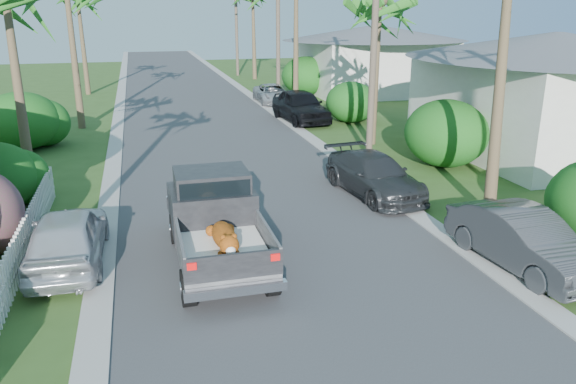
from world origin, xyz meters
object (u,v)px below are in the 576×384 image
object	(u,v)px
house_right_far	(374,62)
utility_pole_b	(374,38)
parked_car_rn	(523,240)
utility_pole_c	(278,27)
parked_car_rm	(374,176)
parked_car_ln	(68,237)
parked_car_rd	(273,94)
utility_pole_d	(236,22)
house_right_near	(550,98)
pickup_truck	(214,216)
parked_car_rf	(301,106)
palm_r_b	(379,1)

from	to	relation	value
house_right_far	utility_pole_b	bearing A→B (deg)	-113.52
parked_car_rn	utility_pole_c	size ratio (longest dim) A/B	0.45
utility_pole_b	parked_car_rm	bearing A→B (deg)	-110.99
parked_car_ln	parked_car_rd	bearing A→B (deg)	-113.58
utility_pole_d	house_right_far	bearing A→B (deg)	-60.35
house_right_near	utility_pole_c	world-z (taller)	utility_pole_c
pickup_truck	parked_car_rd	world-z (taller)	pickup_truck
parked_car_rn	utility_pole_d	bearing A→B (deg)	83.64
house_right_far	parked_car_ln	bearing A→B (deg)	-126.27
pickup_truck	utility_pole_c	world-z (taller)	utility_pole_c
parked_car_rd	utility_pole_d	size ratio (longest dim) A/B	0.46
parked_car_rf	pickup_truck	bearing A→B (deg)	-117.49
utility_pole_b	utility_pole_c	xyz separation A→B (m)	(0.00, 15.00, 0.00)
parked_car_rd	utility_pole_b	world-z (taller)	utility_pole_b
pickup_truck	house_right_near	world-z (taller)	house_right_near
utility_pole_b	utility_pole_d	size ratio (longest dim) A/B	1.00
house_right_near	palm_r_b	bearing A→B (deg)	154.89
parked_car_rn	utility_pole_b	bearing A→B (deg)	81.17
parked_car_rn	utility_pole_c	distance (m)	25.66
parked_car_rd	house_right_far	size ratio (longest dim) A/B	0.46
parked_car_rm	parked_car_rd	world-z (taller)	parked_car_rm
parked_car_rn	parked_car_rd	bearing A→B (deg)	84.49
utility_pole_d	parked_car_rf	bearing A→B (deg)	-91.55
house_right_near	house_right_far	xyz separation A→B (m)	(0.00, 18.00, -0.10)
parked_car_rn	palm_r_b	bearing A→B (deg)	77.11
parked_car_rm	house_right_near	bearing A→B (deg)	14.65
utility_pole_c	house_right_near	bearing A→B (deg)	-65.18
parked_car_rn	palm_r_b	world-z (taller)	palm_r_b
parked_car_rm	pickup_truck	bearing A→B (deg)	-155.55
parked_car_rf	house_right_near	bearing A→B (deg)	-52.15
pickup_truck	utility_pole_d	world-z (taller)	utility_pole_d
house_right_far	parked_car_rn	bearing A→B (deg)	-106.31
palm_r_b	utility_pole_b	world-z (taller)	utility_pole_b
parked_car_ln	utility_pole_d	world-z (taller)	utility_pole_d
pickup_truck	utility_pole_d	distance (m)	38.77
parked_car_ln	utility_pole_c	distance (m)	25.21
parked_car_rd	utility_pole_c	distance (m)	4.17
pickup_truck	parked_car_rf	distance (m)	17.06
pickup_truck	parked_car_rd	xyz separation A→B (m)	(6.67, 21.99, -0.43)
pickup_truck	parked_car_ln	world-z (taller)	pickup_truck
parked_car_rn	house_right_far	world-z (taller)	house_right_far
pickup_truck	house_right_near	bearing A→B (deg)	25.23
palm_r_b	house_right_far	distance (m)	16.75
parked_car_ln	house_right_near	bearing A→B (deg)	-158.80
parked_car_rd	utility_pole_b	size ratio (longest dim) A/B	0.46
utility_pole_d	house_right_near	bearing A→B (deg)	-76.57
house_right_near	utility_pole_b	distance (m)	7.84
parked_car_ln	pickup_truck	bearing A→B (deg)	174.72
pickup_truck	utility_pole_c	bearing A→B (deg)	72.39
parked_car_rn	utility_pole_d	world-z (taller)	utility_pole_d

